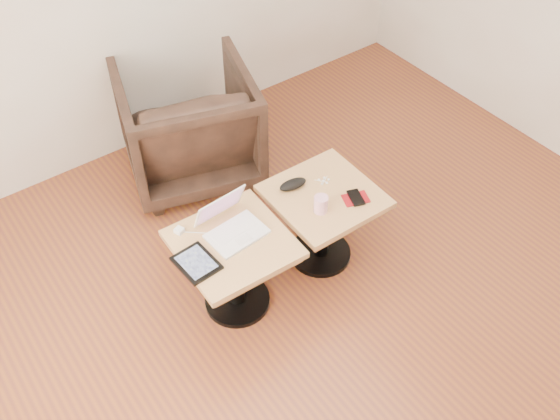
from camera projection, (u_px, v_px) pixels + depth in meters
room_shell at (379, 156)px, 2.37m from camera, size 4.52×4.52×2.71m
side_table_left at (234, 258)px, 3.28m from camera, size 0.58×0.58×0.51m
side_table_right at (323, 210)px, 3.52m from camera, size 0.57×0.57×0.51m
laptop at (231, 225)px, 3.21m from camera, size 0.31×0.30×0.20m
tablet at (196, 263)px, 3.07m from camera, size 0.19×0.23×0.02m
charging_adapter at (179, 230)px, 3.22m from camera, size 0.06×0.06×0.03m
glasses_case at (293, 184)px, 3.45m from camera, size 0.17×0.09×0.05m
striped_cup at (321, 204)px, 3.31m from camera, size 0.09×0.09×0.10m
earbuds_tangle at (324, 181)px, 3.50m from camera, size 0.07×0.06×0.01m
phone_on_sleeve at (356, 198)px, 3.40m from camera, size 0.16×0.14×0.02m
armchair at (188, 125)px, 4.07m from camera, size 1.04×1.06×0.77m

